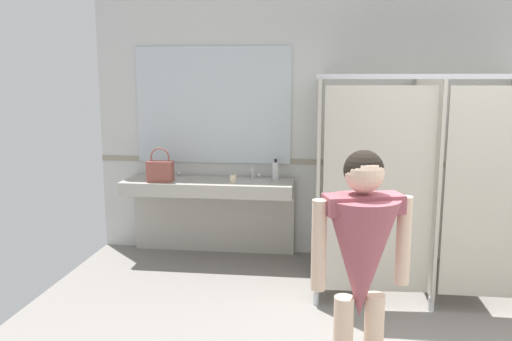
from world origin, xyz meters
TOP-DOWN VIEW (x-y plane):
  - wall_back at (0.00, 2.89)m, footprint 7.68×0.12m
  - wall_back_tile_band at (0.00, 2.82)m, footprint 7.68×0.01m
  - vanity_counter at (-2.52, 2.62)m, footprint 1.84×0.56m
  - mirror_panel at (-2.52, 2.82)m, footprint 1.74×0.02m
  - bathroom_stalls at (-0.35, 1.88)m, footprint 2.02×1.46m
  - person_standing at (-1.08, -0.17)m, footprint 0.54×0.50m
  - handbag at (-3.01, 2.39)m, footprint 0.27×0.13m
  - soap_dispenser at (-1.80, 2.70)m, footprint 0.07×0.07m
  - paper_cup at (-2.23, 2.42)m, footprint 0.07×0.07m

SIDE VIEW (x-z plane):
  - vanity_counter at x=-2.52m, z-range 0.14..1.13m
  - paper_cup at x=-2.23m, z-range 0.87..0.96m
  - soap_dispenser at x=-1.80m, z-range 0.86..1.08m
  - person_standing at x=-1.08m, z-range 0.20..1.79m
  - handbag at x=-3.01m, z-range 0.81..1.18m
  - bathroom_stalls at x=-0.35m, z-range 0.05..2.04m
  - wall_back_tile_band at x=0.00m, z-range 1.02..1.08m
  - wall_back at x=0.00m, z-range 0.00..2.88m
  - mirror_panel at x=-2.52m, z-range 1.02..2.31m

